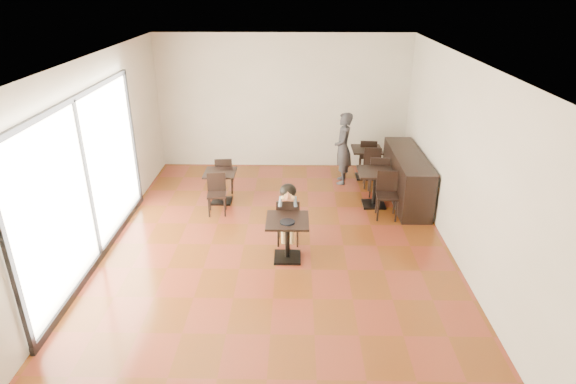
{
  "coord_description": "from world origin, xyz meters",
  "views": [
    {
      "loc": [
        0.33,
        -7.38,
        4.31
      ],
      "look_at": [
        0.19,
        0.06,
        1.0
      ],
      "focal_mm": 30.0,
      "sensor_mm": 36.0,
      "label": 1
    }
  ],
  "objects_px": {
    "chair_mid_b": "(387,196)",
    "chair_left_b": "(217,195)",
    "child_table": "(287,239)",
    "adult_patron": "(343,148)",
    "child_chair": "(288,220)",
    "cafe_table_back": "(366,163)",
    "chair_back_b": "(372,169)",
    "child": "(288,214)",
    "cafe_table_left": "(221,187)",
    "chair_left_a": "(224,174)",
    "cafe_table_mid": "(375,188)",
    "chair_mid_a": "(378,175)",
    "chair_back_a": "(367,156)"
  },
  "relations": [
    {
      "from": "chair_back_b",
      "to": "chair_back_a",
      "type": "bearing_deg",
      "value": 93.9
    },
    {
      "from": "child_table",
      "to": "child_chair",
      "type": "height_order",
      "value": "child_chair"
    },
    {
      "from": "child_table",
      "to": "child_chair",
      "type": "bearing_deg",
      "value": 90.0
    },
    {
      "from": "cafe_table_back",
      "to": "chair_back_a",
      "type": "xyz_separation_m",
      "value": [
        0.07,
        0.29,
        0.07
      ]
    },
    {
      "from": "child_chair",
      "to": "cafe_table_back",
      "type": "relative_size",
      "value": 1.23
    },
    {
      "from": "chair_left_a",
      "to": "chair_back_b",
      "type": "xyz_separation_m",
      "value": [
        3.27,
        0.32,
        0.02
      ]
    },
    {
      "from": "chair_mid_b",
      "to": "chair_left_b",
      "type": "distance_m",
      "value": 3.34
    },
    {
      "from": "chair_left_a",
      "to": "chair_left_b",
      "type": "height_order",
      "value": "same"
    },
    {
      "from": "chair_mid_b",
      "to": "chair_left_a",
      "type": "height_order",
      "value": "chair_mid_b"
    },
    {
      "from": "child_table",
      "to": "adult_patron",
      "type": "xyz_separation_m",
      "value": [
        1.19,
        3.35,
        0.45
      ]
    },
    {
      "from": "chair_mid_a",
      "to": "chair_back_b",
      "type": "xyz_separation_m",
      "value": [
        -0.07,
        0.44,
        -0.03
      ]
    },
    {
      "from": "child",
      "to": "cafe_table_left",
      "type": "xyz_separation_m",
      "value": [
        -1.43,
        1.68,
        -0.22
      ]
    },
    {
      "from": "cafe_table_back",
      "to": "child_table",
      "type": "bearing_deg",
      "value": -115.88
    },
    {
      "from": "child_table",
      "to": "child_chair",
      "type": "relative_size",
      "value": 0.83
    },
    {
      "from": "child_table",
      "to": "adult_patron",
      "type": "relative_size",
      "value": 0.45
    },
    {
      "from": "child_chair",
      "to": "cafe_table_mid",
      "type": "relative_size",
      "value": 1.16
    },
    {
      "from": "cafe_table_mid",
      "to": "chair_back_b",
      "type": "relative_size",
      "value": 0.88
    },
    {
      "from": "cafe_table_left",
      "to": "cafe_table_back",
      "type": "height_order",
      "value": "cafe_table_back"
    },
    {
      "from": "cafe_table_mid",
      "to": "child",
      "type": "bearing_deg",
      "value": -138.26
    },
    {
      "from": "child_chair",
      "to": "chair_mid_b",
      "type": "height_order",
      "value": "chair_mid_b"
    },
    {
      "from": "child_chair",
      "to": "adult_patron",
      "type": "height_order",
      "value": "adult_patron"
    },
    {
      "from": "adult_patron",
      "to": "chair_mid_b",
      "type": "relative_size",
      "value": 1.8
    },
    {
      "from": "adult_patron",
      "to": "chair_back_b",
      "type": "distance_m",
      "value": 0.8
    },
    {
      "from": "child",
      "to": "chair_left_b",
      "type": "distance_m",
      "value": 1.83
    },
    {
      "from": "chair_back_a",
      "to": "chair_back_b",
      "type": "relative_size",
      "value": 1.0
    },
    {
      "from": "child_chair",
      "to": "chair_back_b",
      "type": "distance_m",
      "value": 3.14
    },
    {
      "from": "chair_left_a",
      "to": "child",
      "type": "bearing_deg",
      "value": 116.92
    },
    {
      "from": "adult_patron",
      "to": "cafe_table_mid",
      "type": "distance_m",
      "value": 1.43
    },
    {
      "from": "child_table",
      "to": "cafe_table_mid",
      "type": "height_order",
      "value": "cafe_table_mid"
    },
    {
      "from": "child_table",
      "to": "chair_left_a",
      "type": "height_order",
      "value": "chair_left_a"
    },
    {
      "from": "chair_back_a",
      "to": "child_chair",
      "type": "bearing_deg",
      "value": 65.45
    },
    {
      "from": "cafe_table_mid",
      "to": "cafe_table_left",
      "type": "distance_m",
      "value": 3.18
    },
    {
      "from": "chair_mid_a",
      "to": "chair_left_b",
      "type": "relative_size",
      "value": 1.12
    },
    {
      "from": "child",
      "to": "cafe_table_left",
      "type": "distance_m",
      "value": 2.22
    },
    {
      "from": "child_table",
      "to": "chair_left_a",
      "type": "distance_m",
      "value": 3.12
    },
    {
      "from": "cafe_table_left",
      "to": "chair_mid_a",
      "type": "distance_m",
      "value": 3.36
    },
    {
      "from": "cafe_table_back",
      "to": "chair_back_a",
      "type": "bearing_deg",
      "value": 76.94
    },
    {
      "from": "child_chair",
      "to": "chair_mid_b",
      "type": "relative_size",
      "value": 0.97
    },
    {
      "from": "chair_mid_b",
      "to": "chair_left_b",
      "type": "relative_size",
      "value": 1.12
    },
    {
      "from": "chair_mid_a",
      "to": "child",
      "type": "bearing_deg",
      "value": 51.83
    },
    {
      "from": "adult_patron",
      "to": "chair_back_b",
      "type": "relative_size",
      "value": 1.9
    },
    {
      "from": "child",
      "to": "chair_left_b",
      "type": "relative_size",
      "value": 1.37
    },
    {
      "from": "cafe_table_mid",
      "to": "child_table",
      "type": "bearing_deg",
      "value": -129.65
    },
    {
      "from": "adult_patron",
      "to": "cafe_table_left",
      "type": "relative_size",
      "value": 2.43
    },
    {
      "from": "cafe_table_left",
      "to": "chair_mid_b",
      "type": "bearing_deg",
      "value": -11.29
    },
    {
      "from": "child",
      "to": "chair_back_b",
      "type": "xyz_separation_m",
      "value": [
        1.84,
        2.55,
        -0.12
      ]
    },
    {
      "from": "child_table",
      "to": "cafe_table_left",
      "type": "distance_m",
      "value": 2.65
    },
    {
      "from": "cafe_table_back",
      "to": "chair_back_a",
      "type": "distance_m",
      "value": 0.31
    },
    {
      "from": "child_table",
      "to": "cafe_table_back",
      "type": "relative_size",
      "value": 1.03
    },
    {
      "from": "cafe_table_back",
      "to": "chair_back_b",
      "type": "relative_size",
      "value": 0.83
    }
  ]
}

